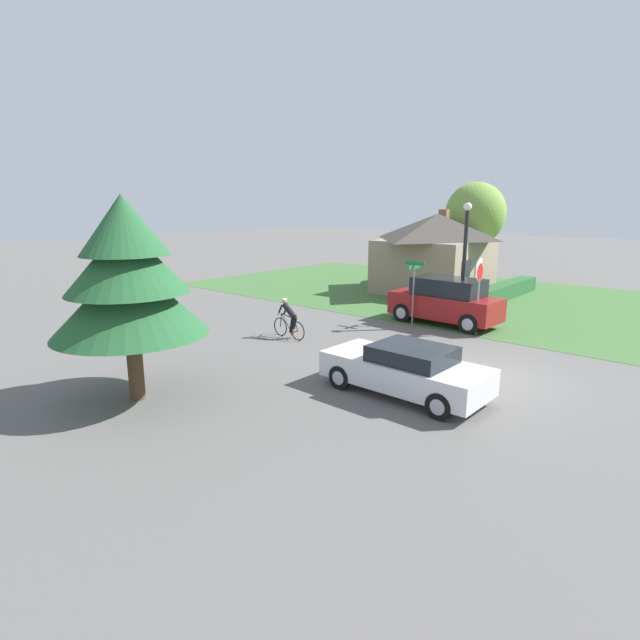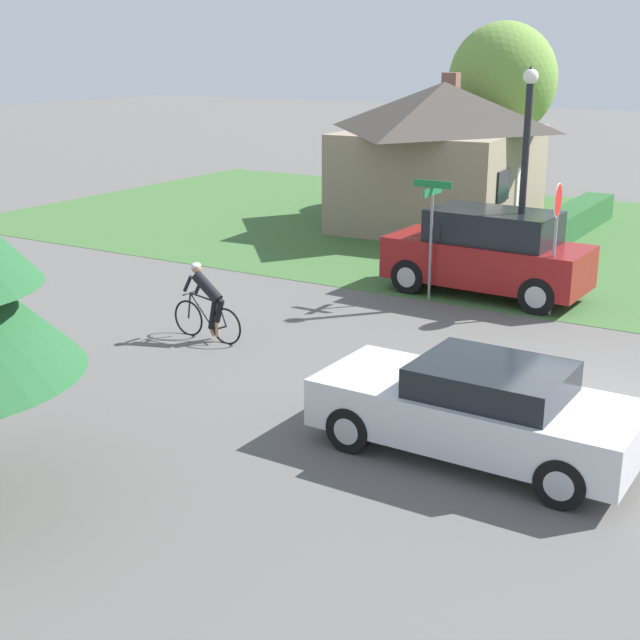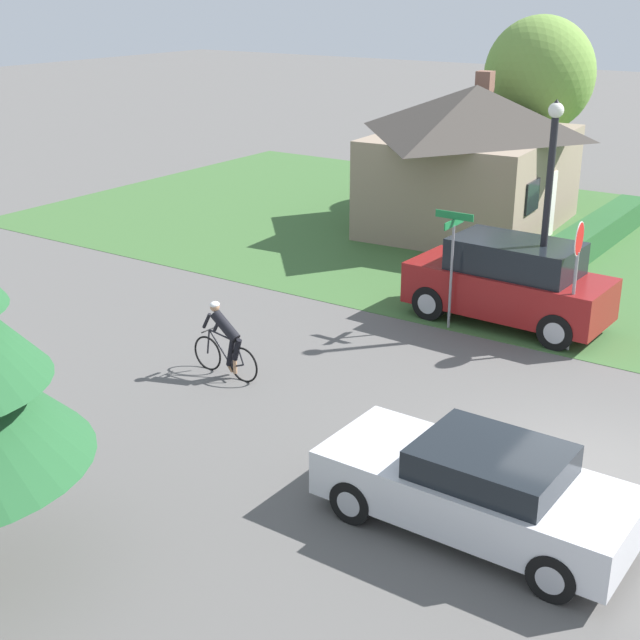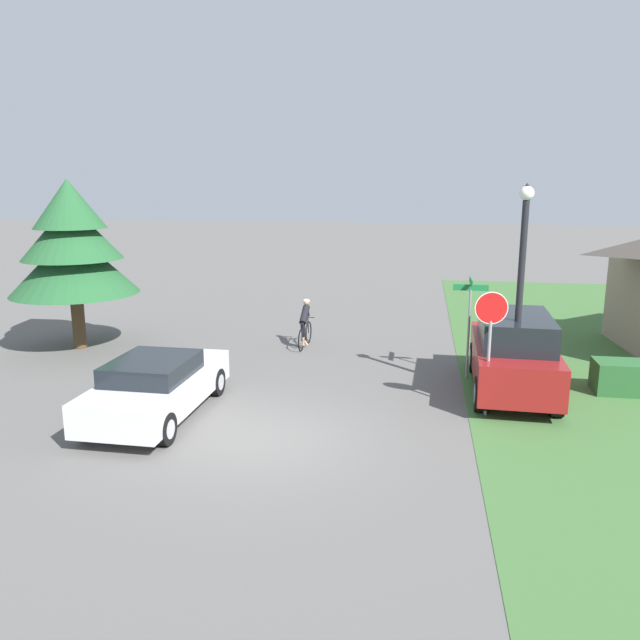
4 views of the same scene
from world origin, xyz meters
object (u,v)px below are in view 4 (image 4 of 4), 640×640
Objects in this scene: stop_sign at (490,329)px; conifer_tall_near at (72,246)px; parked_suv_right at (513,354)px; street_name_sign at (470,310)px; street_lamp at (521,276)px; sedan_left_lane at (157,386)px; cyclist at (305,325)px.

stop_sign is 0.54× the size of conifer_tall_near.
parked_suv_right is 1.67m from street_name_sign.
street_lamp is 2.28m from street_name_sign.
parked_suv_right is at bearing -68.90° from sedan_left_lane.
sedan_left_lane is at bearing -164.57° from street_lamp.
stop_sign is 0.55× the size of street_lamp.
stop_sign is 12.75m from conifer_tall_near.
street_name_sign is (4.85, -2.50, 1.14)m from cyclist.
sedan_left_lane is 1.66× the size of street_name_sign.
cyclist is at bearing 61.57° from parked_suv_right.
conifer_tall_near is (-6.98, -1.26, 2.51)m from cyclist.
parked_suv_right is 0.90× the size of street_lamp.
stop_sign is at bearing -126.09° from street_lamp.
street_lamp is at bearing -73.55° from sedan_left_lane.
street_lamp is at bearing 177.40° from parked_suv_right.
stop_sign reaches higher than parked_suv_right.
sedan_left_lane is at bearing -46.76° from conifer_tall_near.
conifer_tall_near reaches higher than street_lamp.
parked_suv_right is at bearing -43.44° from street_name_sign.
street_name_sign is (-0.96, 1.71, -1.16)m from street_lamp.
stop_sign is at bearing -84.85° from street_name_sign.
conifer_tall_near reaches higher than sedan_left_lane.
stop_sign is (5.09, -5.19, 1.27)m from cyclist.
cyclist is at bearing 10.23° from conifer_tall_near.
conifer_tall_near is at bearing 167.04° from street_lamp.
parked_suv_right is 2.18m from street_lamp.
cyclist is 0.32× the size of conifer_tall_near.
street_name_sign is at bearing -114.07° from cyclist.
conifer_tall_near is (-12.85, 2.21, 2.25)m from parked_suv_right.
street_name_sign is (-1.03, 0.97, 0.88)m from parked_suv_right.
street_lamp reaches higher than stop_sign.
parked_suv_right is 1.64× the size of stop_sign.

